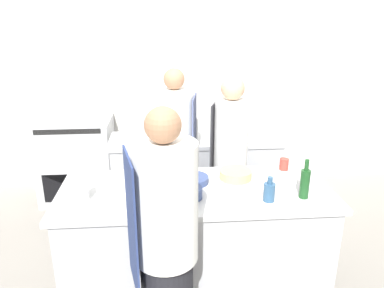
# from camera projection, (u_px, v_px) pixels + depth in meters

# --- Properties ---
(ground_plane) EXTENTS (16.00, 16.00, 0.00)m
(ground_plane) POSITION_uv_depth(u_px,v_px,m) (195.00, 284.00, 3.22)
(ground_plane) COLOR gray
(wall_back) EXTENTS (8.00, 0.06, 2.80)m
(wall_back) POSITION_uv_depth(u_px,v_px,m) (181.00, 80.00, 4.75)
(wall_back) COLOR silver
(wall_back) RESTS_ON ground_plane
(prep_counter) EXTENTS (2.12, 0.85, 0.91)m
(prep_counter) POSITION_uv_depth(u_px,v_px,m) (195.00, 239.00, 3.07)
(prep_counter) COLOR #A8AAAF
(prep_counter) RESTS_ON ground_plane
(pass_counter) EXTENTS (1.89, 0.60, 0.91)m
(pass_counter) POSITION_uv_depth(u_px,v_px,m) (196.00, 176.00, 4.25)
(pass_counter) COLOR #A8AAAF
(pass_counter) RESTS_ON ground_plane
(oven_range) EXTENTS (0.86, 0.67, 1.00)m
(oven_range) POSITION_uv_depth(u_px,v_px,m) (78.00, 160.00, 4.59)
(oven_range) COLOR #A8AAAF
(oven_range) RESTS_ON ground_plane
(chef_at_prep_near) EXTENTS (0.43, 0.42, 1.74)m
(chef_at_prep_near) POSITION_uv_depth(u_px,v_px,m) (166.00, 247.00, 2.26)
(chef_at_prep_near) COLOR black
(chef_at_prep_near) RESTS_ON ground_plane
(chef_at_stove) EXTENTS (0.40, 0.38, 1.74)m
(chef_at_stove) POSITION_uv_depth(u_px,v_px,m) (176.00, 159.00, 3.61)
(chef_at_stove) COLOR black
(chef_at_stove) RESTS_ON ground_plane
(chef_at_pass_far) EXTENTS (0.38, 0.37, 1.67)m
(chef_at_pass_far) POSITION_uv_depth(u_px,v_px,m) (230.00, 160.00, 3.67)
(chef_at_pass_far) COLOR black
(chef_at_pass_far) RESTS_ON ground_plane
(bottle_olive_oil) EXTENTS (0.09, 0.09, 0.23)m
(bottle_olive_oil) POSITION_uv_depth(u_px,v_px,m) (82.00, 190.00, 2.70)
(bottle_olive_oil) COLOR silver
(bottle_olive_oil) RESTS_ON prep_counter
(bottle_vinegar) EXTENTS (0.08, 0.08, 0.19)m
(bottle_vinegar) POSITION_uv_depth(u_px,v_px,m) (269.00, 191.00, 2.71)
(bottle_vinegar) COLOR #2D5175
(bottle_vinegar) RESTS_ON prep_counter
(bottle_wine) EXTENTS (0.07, 0.07, 0.30)m
(bottle_wine) POSITION_uv_depth(u_px,v_px,m) (305.00, 183.00, 2.75)
(bottle_wine) COLOR #19471E
(bottle_wine) RESTS_ON prep_counter
(bowl_mixing_large) EXTENTS (0.27, 0.27, 0.07)m
(bowl_mixing_large) POSITION_uv_depth(u_px,v_px,m) (236.00, 174.00, 3.09)
(bowl_mixing_large) COLOR tan
(bowl_mixing_large) RESTS_ON prep_counter
(bowl_prep_small) EXTENTS (0.25, 0.25, 0.05)m
(bowl_prep_small) POSITION_uv_depth(u_px,v_px,m) (193.00, 180.00, 3.02)
(bowl_prep_small) COLOR navy
(bowl_prep_small) RESTS_ON prep_counter
(bowl_ceramic_blue) EXTENTS (0.19, 0.19, 0.08)m
(bowl_ceramic_blue) POSITION_uv_depth(u_px,v_px,m) (190.00, 193.00, 2.77)
(bowl_ceramic_blue) COLOR navy
(bowl_ceramic_blue) RESTS_ON prep_counter
(bowl_wooden_salad) EXTENTS (0.27, 0.27, 0.08)m
(bowl_wooden_salad) POSITION_uv_depth(u_px,v_px,m) (147.00, 198.00, 2.69)
(bowl_wooden_salad) COLOR #B7BABC
(bowl_wooden_salad) RESTS_ON prep_counter
(cup) EXTENTS (0.08, 0.08, 0.10)m
(cup) POSITION_uv_depth(u_px,v_px,m) (284.00, 164.00, 3.26)
(cup) COLOR #B2382D
(cup) RESTS_ON prep_counter
(cutting_board) EXTENTS (0.31, 0.26, 0.01)m
(cutting_board) POSITION_uv_depth(u_px,v_px,m) (126.00, 187.00, 2.93)
(cutting_board) COLOR white
(cutting_board) RESTS_ON prep_counter
(stockpot) EXTENTS (0.29, 0.29, 0.26)m
(stockpot) POSITION_uv_depth(u_px,v_px,m) (185.00, 129.00, 3.97)
(stockpot) COLOR #A8AAAF
(stockpot) RESTS_ON pass_counter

